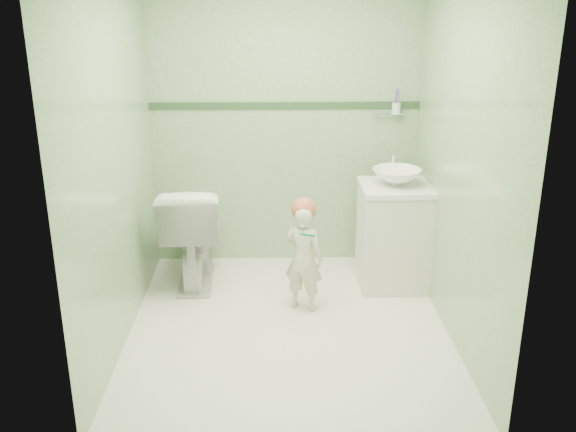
{
  "coord_description": "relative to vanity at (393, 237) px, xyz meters",
  "views": [
    {
      "loc": [
        -0.1,
        -3.95,
        2.23
      ],
      "look_at": [
        0.0,
        0.15,
        0.78
      ],
      "focal_mm": 39.93,
      "sensor_mm": 36.0,
      "label": 1
    }
  ],
  "objects": [
    {
      "name": "toilet",
      "position": [
        -1.58,
        0.1,
        0.02
      ],
      "size": [
        0.49,
        0.83,
        0.83
      ],
      "primitive_type": "imported",
      "rotation": [
        0.0,
        0.0,
        3.17
      ],
      "color": "white",
      "rests_on": "ground"
    },
    {
      "name": "hair_cap",
      "position": [
        -0.72,
        -0.37,
        0.37
      ],
      "size": [
        0.18,
        0.18,
        0.18
      ],
      "primitive_type": "sphere",
      "color": "#BA5D3B",
      "rests_on": "toddler"
    },
    {
      "name": "room_shell",
      "position": [
        -0.84,
        -0.7,
        0.8
      ],
      "size": [
        2.5,
        2.54,
        2.4
      ],
      "color": "#82AF7C",
      "rests_on": "ground"
    },
    {
      "name": "ground",
      "position": [
        -0.84,
        -0.7,
        -0.4
      ],
      "size": [
        2.5,
        2.5,
        0.0
      ],
      "primitive_type": "plane",
      "color": "white",
      "rests_on": "ground"
    },
    {
      "name": "trim_stripe",
      "position": [
        -0.84,
        0.54,
        0.95
      ],
      "size": [
        2.2,
        0.02,
        0.05
      ],
      "primitive_type": "cube",
      "color": "#2A4629",
      "rests_on": "room_shell"
    },
    {
      "name": "counter",
      "position": [
        0.0,
        0.0,
        0.41
      ],
      "size": [
        0.54,
        0.52,
        0.04
      ],
      "primitive_type": "cube",
      "color": "white",
      "rests_on": "vanity"
    },
    {
      "name": "cup_holder",
      "position": [
        0.05,
        0.48,
        0.93
      ],
      "size": [
        0.26,
        0.07,
        0.21
      ],
      "color": "silver",
      "rests_on": "room_shell"
    },
    {
      "name": "teal_toothbrush",
      "position": [
        -0.71,
        -0.54,
        0.24
      ],
      "size": [
        0.12,
        0.14,
        0.08
      ],
      "color": "#038075",
      "rests_on": "toddler"
    },
    {
      "name": "vanity",
      "position": [
        0.0,
        0.0,
        0.0
      ],
      "size": [
        0.52,
        0.5,
        0.8
      ],
      "primitive_type": "cube",
      "color": "silver",
      "rests_on": "ground"
    },
    {
      "name": "faucet",
      "position": [
        0.0,
        0.19,
        0.57
      ],
      "size": [
        0.03,
        0.13,
        0.18
      ],
      "color": "silver",
      "rests_on": "counter"
    },
    {
      "name": "toddler",
      "position": [
        -0.72,
        -0.4,
        0.0
      ],
      "size": [
        0.34,
        0.29,
        0.8
      ],
      "primitive_type": "imported",
      "rotation": [
        0.0,
        0.0,
        2.72
      ],
      "color": "beige",
      "rests_on": "ground"
    },
    {
      "name": "basin",
      "position": [
        0.0,
        0.0,
        0.49
      ],
      "size": [
        0.37,
        0.37,
        0.13
      ],
      "primitive_type": "imported",
      "color": "white",
      "rests_on": "counter"
    }
  ]
}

